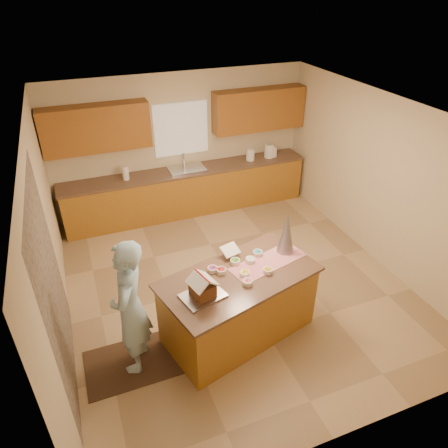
{
  "coord_description": "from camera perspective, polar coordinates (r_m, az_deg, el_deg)",
  "views": [
    {
      "loc": [
        -1.99,
        -4.67,
        4.23
      ],
      "look_at": [
        -0.1,
        0.2,
        1.0
      ],
      "focal_mm": 33.02,
      "sensor_mm": 36.0,
      "label": 1
    }
  ],
  "objects": [
    {
      "name": "ceiling",
      "position": [
        5.3,
        1.85,
        14.95
      ],
      "size": [
        5.5,
        5.5,
        0.0
      ],
      "primitive_type": "plane",
      "color": "silver",
      "rests_on": "floor"
    },
    {
      "name": "upper_cabinet_right",
      "position": [
        8.39,
        4.82,
        15.5
      ],
      "size": [
        1.85,
        0.35,
        0.8
      ],
      "primitive_type": "cube",
      "color": "#9A5921",
      "rests_on": "wall_back"
    },
    {
      "name": "canister_b",
      "position": [
        8.65,
        6.26,
        10.06
      ],
      "size": [
        0.2,
        0.2,
        0.28
      ],
      "primitive_type": "cylinder",
      "color": "white",
      "rests_on": "back_counter_top"
    },
    {
      "name": "wall_front",
      "position": [
        3.99,
        17.66,
        -16.44
      ],
      "size": [
        5.5,
        5.5,
        0.0
      ],
      "primitive_type": "plane",
      "color": "beige",
      "rests_on": "floor"
    },
    {
      "name": "sink",
      "position": [
        8.11,
        -5.15,
        7.29
      ],
      "size": [
        0.7,
        0.45,
        0.12
      ],
      "primitive_type": "cube",
      "color": "silver",
      "rests_on": "back_counter_top"
    },
    {
      "name": "boy",
      "position": [
        4.96,
        -12.84,
        -11.29
      ],
      "size": [
        0.64,
        0.77,
        1.79
      ],
      "primitive_type": "imported",
      "rotation": [
        0.0,
        0.0,
        -1.95
      ],
      "color": "#A7D2EE",
      "rests_on": "rug"
    },
    {
      "name": "wall_right",
      "position": [
        7.09,
        20.72,
        5.63
      ],
      "size": [
        5.5,
        5.5,
        0.0
      ],
      "primitive_type": "plane",
      "color": "beige",
      "rests_on": "floor"
    },
    {
      "name": "gingerbread_house",
      "position": [
        4.8,
        -3.0,
        -8.77
      ],
      "size": [
        0.36,
        0.36,
        0.3
      ],
      "color": "#572917",
      "rests_on": "baking_tray"
    },
    {
      "name": "stone_accent",
      "position": [
        4.91,
        -22.5,
        -8.57
      ],
      "size": [
        0.0,
        2.5,
        2.5
      ],
      "primitive_type": "plane",
      "rotation": [
        1.57,
        0.0,
        1.57
      ],
      "color": "gray",
      "rests_on": "wall_left"
    },
    {
      "name": "window_curtain",
      "position": [
        8.07,
        -5.98,
        12.94
      ],
      "size": [
        1.05,
        0.03,
        1.0
      ],
      "primitive_type": "cube",
      "color": "white",
      "rests_on": "wall_back"
    },
    {
      "name": "cookbook",
      "position": [
        5.46,
        0.86,
        -3.62
      ],
      "size": [
        0.27,
        0.24,
        0.1
      ],
      "primitive_type": "cube",
      "rotation": [
        -1.13,
        0.0,
        0.26
      ],
      "color": "white",
      "rests_on": "island_top"
    },
    {
      "name": "back_counter_top",
      "position": [
        8.11,
        -5.15,
        7.35
      ],
      "size": [
        4.85,
        0.63,
        0.04
      ],
      "primitive_type": "cube",
      "color": "brown",
      "rests_on": "back_counter_base"
    },
    {
      "name": "island_base",
      "position": [
        5.52,
        2.02,
        -11.27
      ],
      "size": [
        2.09,
        1.41,
        0.93
      ],
      "primitive_type": "cube",
      "rotation": [
        0.0,
        0.0,
        0.26
      ],
      "color": "#A56922",
      "rests_on": "floor"
    },
    {
      "name": "table_runner",
      "position": [
        5.43,
        6.11,
        -5.23
      ],
      "size": [
        1.12,
        0.64,
        0.01
      ],
      "primitive_type": "cube",
      "rotation": [
        0.0,
        0.0,
        0.26
      ],
      "color": "red",
      "rests_on": "island_top"
    },
    {
      "name": "wall_left",
      "position": [
        5.51,
        -23.17,
        -2.68
      ],
      "size": [
        5.5,
        5.5,
        0.0
      ],
      "primitive_type": "plane",
      "color": "beige",
      "rests_on": "floor"
    },
    {
      "name": "upper_cabinet_left",
      "position": [
        7.62,
        -17.29,
        12.52
      ],
      "size": [
        1.85,
        0.35,
        0.8
      ],
      "primitive_type": "cube",
      "color": "#9A5921",
      "rests_on": "wall_back"
    },
    {
      "name": "baking_tray",
      "position": [
        4.88,
        -2.96,
        -9.89
      ],
      "size": [
        0.56,
        0.47,
        0.03
      ],
      "primitive_type": "cube",
      "rotation": [
        0.0,
        0.0,
        0.26
      ],
      "color": "silver",
      "rests_on": "island_top"
    },
    {
      "name": "canister_c",
      "position": [
        8.71,
        6.85,
        9.94
      ],
      "size": [
        0.15,
        0.15,
        0.22
      ],
      "primitive_type": "cylinder",
      "color": "white",
      "rests_on": "back_counter_top"
    },
    {
      "name": "floor",
      "position": [
        6.61,
        1.45,
        -8.09
      ],
      "size": [
        5.5,
        5.5,
        0.0
      ],
      "primitive_type": "plane",
      "color": "tan",
      "rests_on": "ground"
    },
    {
      "name": "canister_a",
      "position": [
        8.48,
        3.67,
        9.59
      ],
      "size": [
        0.17,
        0.17,
        0.24
      ],
      "primitive_type": "cylinder",
      "color": "white",
      "rests_on": "back_counter_top"
    },
    {
      "name": "candy_bowls",
      "position": [
        5.27,
        2.54,
        -6.03
      ],
      "size": [
        0.81,
        0.63,
        0.06
      ],
      "color": "#3397C0",
      "rests_on": "island_top"
    },
    {
      "name": "tinsel_tree",
      "position": [
        5.5,
        8.65,
        -1.24
      ],
      "size": [
        0.29,
        0.29,
        0.58
      ],
      "primitive_type": "cone",
      "rotation": [
        0.0,
        0.0,
        0.26
      ],
      "color": "#B2B4BF",
      "rests_on": "island_top"
    },
    {
      "name": "paper_towel",
      "position": [
        7.84,
        -13.49,
        6.9
      ],
      "size": [
        0.12,
        0.12,
        0.26
      ],
      "primitive_type": "cylinder",
      "color": "white",
      "rests_on": "back_counter_top"
    },
    {
      "name": "faucet",
      "position": [
        8.2,
        -5.57,
        8.85
      ],
      "size": [
        0.03,
        0.03,
        0.28
      ],
      "primitive_type": "cylinder",
      "color": "silver",
      "rests_on": "back_counter_top"
    },
    {
      "name": "back_counter_base",
      "position": [
        8.31,
        -5.0,
        4.46
      ],
      "size": [
        4.8,
        0.6,
        0.88
      ],
      "primitive_type": "cube",
      "color": "#A56922",
      "rests_on": "floor"
    },
    {
      "name": "rug",
      "position": [
        5.6,
        -12.23,
        -18.17
      ],
      "size": [
        1.21,
        0.79,
        0.01
      ],
      "primitive_type": "cube",
      "color": "black",
      "rests_on": "floor"
    },
    {
      "name": "island_top",
      "position": [
        5.2,
        2.12,
        -7.34
      ],
      "size": [
        2.19,
        1.52,
        0.04
      ],
      "primitive_type": "cube",
      "rotation": [
        0.0,
        0.0,
        0.26
      ],
      "color": "brown",
      "rests_on": "island_base"
    },
    {
      "name": "wall_back",
      "position": [
        8.2,
        -5.92,
        11.01
      ],
      "size": [
        5.5,
        5.5,
        0.0
      ],
      "primitive_type": "plane",
      "color": "beige",
      "rests_on": "floor"
    }
  ]
}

